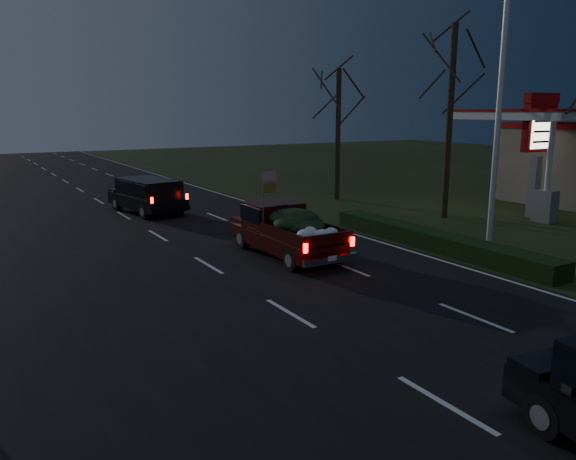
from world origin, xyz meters
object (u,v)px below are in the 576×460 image
pickup_truck (286,228)px  lead_suv (148,192)px  light_pole (501,90)px  gas_price_pylon (539,134)px

pickup_truck → lead_suv: (-1.55, 10.25, 0.05)m
light_pole → lead_suv: bearing=122.2°
light_pole → pickup_truck: 8.59m
light_pole → lead_suv: 16.13m
pickup_truck → lead_suv: bearing=98.9°
light_pole → pickup_truck: light_pole is taller
gas_price_pylon → pickup_truck: 13.51m
light_pole → pickup_truck: size_ratio=1.86×
pickup_truck → lead_suv: size_ratio=1.01×
pickup_truck → gas_price_pylon: bearing=0.8°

